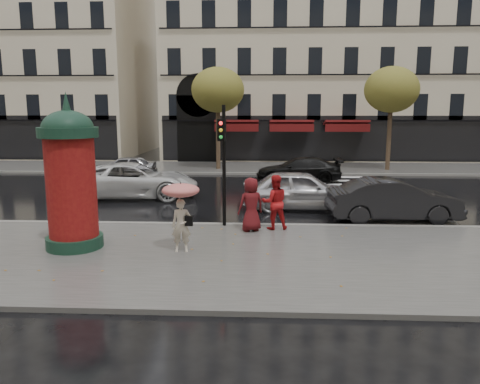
# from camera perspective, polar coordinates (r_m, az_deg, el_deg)

# --- Properties ---
(ground) EXTENTS (160.00, 160.00, 0.00)m
(ground) POSITION_cam_1_polar(r_m,az_deg,el_deg) (13.18, -1.32, -7.57)
(ground) COLOR black
(ground) RESTS_ON ground
(near_sidewalk) EXTENTS (90.00, 7.00, 0.12)m
(near_sidewalk) POSITION_cam_1_polar(r_m,az_deg,el_deg) (12.69, -1.48, -7.99)
(near_sidewalk) COLOR #474744
(near_sidewalk) RESTS_ON ground
(far_sidewalk) EXTENTS (90.00, 6.00, 0.12)m
(far_sidewalk) POSITION_cam_1_polar(r_m,az_deg,el_deg) (31.78, 1.11, 2.98)
(far_sidewalk) COLOR #474744
(far_sidewalk) RESTS_ON ground
(near_kerb) EXTENTS (90.00, 0.25, 0.14)m
(near_kerb) POSITION_cam_1_polar(r_m,az_deg,el_deg) (16.04, -0.56, -4.08)
(near_kerb) COLOR slate
(near_kerb) RESTS_ON ground
(far_kerb) EXTENTS (90.00, 0.25, 0.14)m
(far_kerb) POSITION_cam_1_polar(r_m,az_deg,el_deg) (28.81, 0.94, 2.26)
(far_kerb) COLOR slate
(far_kerb) RESTS_ON ground
(zebra_crossing) EXTENTS (3.60, 11.75, 0.01)m
(zebra_crossing) POSITION_cam_1_polar(r_m,az_deg,el_deg) (23.05, 15.49, -0.25)
(zebra_crossing) COLOR silver
(zebra_crossing) RESTS_ON ground
(bldg_far_corner) EXTENTS (26.00, 14.00, 22.90)m
(bldg_far_corner) POSITION_cam_1_polar(r_m,az_deg,el_deg) (43.45, 10.05, 19.64)
(bldg_far_corner) COLOR #B7A88C
(bldg_far_corner) RESTS_ON ground
(bldg_far_left) EXTENTS (24.00, 14.00, 22.90)m
(bldg_far_left) POSITION_cam_1_polar(r_m,az_deg,el_deg) (48.85, -26.58, 17.69)
(bldg_far_left) COLOR #B7A88C
(bldg_far_left) RESTS_ON ground
(tree_far_left) EXTENTS (3.40, 3.40, 6.64)m
(tree_far_left) POSITION_cam_1_polar(r_m,az_deg,el_deg) (30.69, -2.73, 12.28)
(tree_far_left) COLOR #38281C
(tree_far_left) RESTS_ON ground
(tree_far_right) EXTENTS (3.40, 3.40, 6.64)m
(tree_far_right) POSITION_cam_1_polar(r_m,az_deg,el_deg) (31.60, 17.99, 11.74)
(tree_far_right) COLOR #38281C
(tree_far_right) RESTS_ON ground
(woman_umbrella) EXTENTS (1.02, 1.02, 1.96)m
(woman_umbrella) POSITION_cam_1_polar(r_m,az_deg,el_deg) (12.79, -7.19, -1.66)
(woman_umbrella) COLOR beige
(woman_umbrella) RESTS_ON near_sidewalk
(woman_red) EXTENTS (0.96, 0.80, 1.79)m
(woman_red) POSITION_cam_1_polar(r_m,az_deg,el_deg) (15.23, 4.24, -1.24)
(woman_red) COLOR red
(woman_red) RESTS_ON near_sidewalk
(man_burgundy) EXTENTS (1.00, 0.86, 1.73)m
(man_burgundy) POSITION_cam_1_polar(r_m,az_deg,el_deg) (14.95, 1.35, -1.53)
(man_burgundy) COLOR #571115
(man_burgundy) RESTS_ON near_sidewalk
(morris_column) EXTENTS (1.61, 1.61, 4.34)m
(morris_column) POSITION_cam_1_polar(r_m,az_deg,el_deg) (13.77, -19.94, 1.98)
(morris_column) COLOR #133123
(morris_column) RESTS_ON near_sidewalk
(traffic_light) EXTENTS (0.28, 0.39, 4.01)m
(traffic_light) POSITION_cam_1_polar(r_m,az_deg,el_deg) (15.37, -2.06, 4.68)
(traffic_light) COLOR black
(traffic_light) RESTS_ON near_sidewalk
(car_silver) EXTENTS (4.71, 1.95, 1.59)m
(car_silver) POSITION_cam_1_polar(r_m,az_deg,el_deg) (18.88, 7.46, 0.25)
(car_silver) COLOR silver
(car_silver) RESTS_ON ground
(car_darkgrey) EXTENTS (4.76, 1.93, 1.54)m
(car_darkgrey) POSITION_cam_1_polar(r_m,az_deg,el_deg) (17.68, 18.18, -0.94)
(car_darkgrey) COLOR black
(car_darkgrey) RESTS_ON ground
(car_white) EXTENTS (5.94, 3.10, 1.60)m
(car_white) POSITION_cam_1_polar(r_m,az_deg,el_deg) (21.73, -12.78, 1.38)
(car_white) COLOR silver
(car_white) RESTS_ON ground
(car_black) EXTENTS (4.71, 1.98, 1.36)m
(car_black) POSITION_cam_1_polar(r_m,az_deg,el_deg) (26.10, 7.15, 2.72)
(car_black) COLOR black
(car_black) RESTS_ON ground
(car_far_silver) EXTENTS (3.76, 1.63, 1.26)m
(car_far_silver) POSITION_cam_1_polar(r_m,az_deg,el_deg) (28.61, -13.86, 3.05)
(car_far_silver) COLOR #9D9CA1
(car_far_silver) RESTS_ON ground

